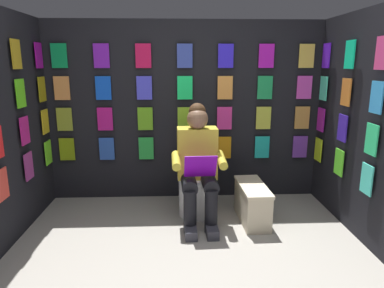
# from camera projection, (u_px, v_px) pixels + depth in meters

# --- Properties ---
(display_wall_back) EXTENTS (3.21, 0.14, 2.04)m
(display_wall_back) POSITION_uv_depth(u_px,v_px,m) (185.00, 112.00, 4.01)
(display_wall_back) COLOR black
(display_wall_back) RESTS_ON ground
(display_wall_left) EXTENTS (0.14, 1.92, 2.04)m
(display_wall_left) POSITION_uv_depth(u_px,v_px,m) (366.00, 126.00, 3.10)
(display_wall_left) COLOR black
(display_wall_left) RESTS_ON ground
(display_wall_right) EXTENTS (0.14, 1.92, 2.04)m
(display_wall_right) POSITION_uv_depth(u_px,v_px,m) (1.00, 129.00, 2.97)
(display_wall_right) COLOR black
(display_wall_right) RESTS_ON ground
(toilet) EXTENTS (0.41, 0.56, 0.77)m
(toilet) POSITION_uv_depth(u_px,v_px,m) (196.00, 183.00, 3.70)
(toilet) COLOR white
(toilet) RESTS_ON ground
(person_reading) EXTENTS (0.53, 0.69, 1.19)m
(person_reading) POSITION_uv_depth(u_px,v_px,m) (198.00, 164.00, 3.42)
(person_reading) COLOR gold
(person_reading) RESTS_ON ground
(comic_longbox_near) EXTENTS (0.28, 0.66, 0.38)m
(comic_longbox_near) POSITION_uv_depth(u_px,v_px,m) (252.00, 203.00, 3.50)
(comic_longbox_near) COLOR beige
(comic_longbox_near) RESTS_ON ground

